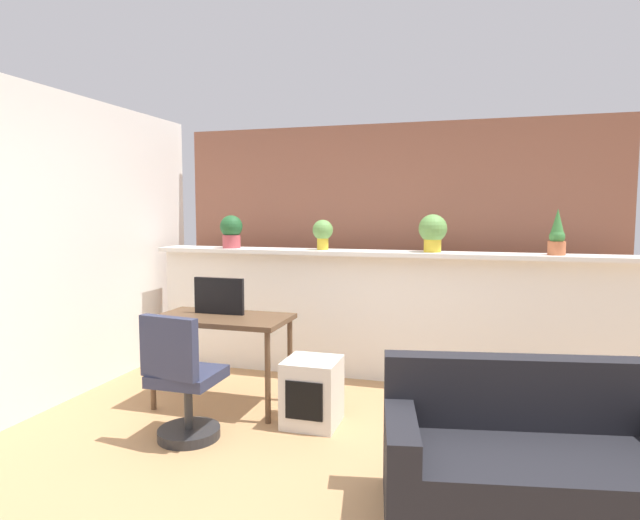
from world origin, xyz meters
TOP-DOWN VIEW (x-y plane):
  - ground_plane at (0.00, 0.00)m, footprint 12.00×12.00m
  - divider_wall at (0.00, 2.00)m, footprint 4.51×0.16m
  - plant_shelf at (0.00, 1.96)m, footprint 4.51×0.37m
  - brick_wall_behind at (0.00, 2.60)m, footprint 4.51×0.10m
  - side_wall_left at (-2.51, 0.40)m, footprint 0.12×4.40m
  - potted_plant_0 at (-1.51, 1.94)m, footprint 0.23×0.23m
  - potted_plant_1 at (-0.56, 1.97)m, footprint 0.20×0.20m
  - potted_plant_2 at (0.48, 1.99)m, footprint 0.26×0.26m
  - potted_plant_3 at (1.52, 1.95)m, footprint 0.15×0.15m
  - desk at (-1.12, 0.94)m, footprint 1.10×0.60m
  - tv_monitor at (-1.19, 1.02)m, footprint 0.44×0.04m
  - office_chair at (-1.07, 0.23)m, footprint 0.47×0.47m
  - side_cube_shelf at (-0.30, 0.76)m, footprint 0.40×0.41m
  - couch at (1.19, -0.10)m, footprint 1.67×1.03m

SIDE VIEW (x-z plane):
  - ground_plane at x=0.00m, z-range 0.00..0.00m
  - side_cube_shelf at x=-0.30m, z-range 0.00..0.50m
  - couch at x=1.19m, z-range -0.12..0.68m
  - office_chair at x=-1.07m, z-range -0.07..0.84m
  - divider_wall at x=0.00m, z-range 0.00..1.19m
  - desk at x=-1.12m, z-range 0.29..1.04m
  - tv_monitor at x=-1.19m, z-range 0.75..1.05m
  - plant_shelf at x=0.00m, z-range 1.19..1.23m
  - brick_wall_behind at x=0.00m, z-range 0.00..2.50m
  - side_wall_left at x=-2.51m, z-range 0.00..2.60m
  - potted_plant_3 at x=1.52m, z-range 1.21..1.60m
  - potted_plant_1 at x=-0.56m, z-range 1.26..1.55m
  - potted_plant_0 at x=-1.51m, z-range 1.25..1.58m
  - potted_plant_2 at x=0.48m, z-range 1.25..1.60m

